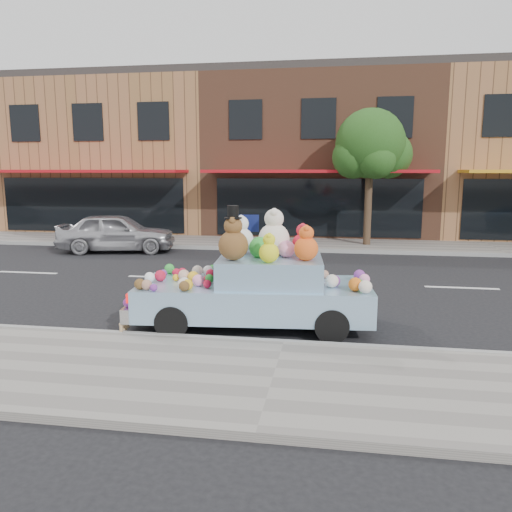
# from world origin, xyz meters

# --- Properties ---
(ground) EXTENTS (120.00, 120.00, 0.00)m
(ground) POSITION_xyz_m (0.00, 0.00, 0.00)
(ground) COLOR black
(ground) RESTS_ON ground
(near_sidewalk) EXTENTS (60.00, 3.00, 0.12)m
(near_sidewalk) POSITION_xyz_m (0.00, -6.50, 0.06)
(near_sidewalk) COLOR gray
(near_sidewalk) RESTS_ON ground
(far_sidewalk) EXTENTS (60.00, 3.00, 0.12)m
(far_sidewalk) POSITION_xyz_m (0.00, 6.50, 0.06)
(far_sidewalk) COLOR gray
(far_sidewalk) RESTS_ON ground
(near_kerb) EXTENTS (60.00, 0.12, 0.13)m
(near_kerb) POSITION_xyz_m (0.00, -5.00, 0.07)
(near_kerb) COLOR gray
(near_kerb) RESTS_ON ground
(far_kerb) EXTENTS (60.00, 0.12, 0.13)m
(far_kerb) POSITION_xyz_m (0.00, 5.00, 0.07)
(far_kerb) COLOR gray
(far_kerb) RESTS_ON ground
(storefront_left) EXTENTS (10.00, 9.80, 7.30)m
(storefront_left) POSITION_xyz_m (-10.00, 11.97, 3.64)
(storefront_left) COLOR #94623E
(storefront_left) RESTS_ON ground
(storefront_mid) EXTENTS (10.00, 9.80, 7.30)m
(storefront_mid) POSITION_xyz_m (0.00, 11.97, 3.64)
(storefront_mid) COLOR brown
(storefront_mid) RESTS_ON ground
(street_tree) EXTENTS (3.00, 2.70, 5.22)m
(street_tree) POSITION_xyz_m (2.03, 6.55, 3.69)
(street_tree) COLOR #38281C
(street_tree) RESTS_ON ground
(car_silver) EXTENTS (4.41, 2.48, 1.42)m
(car_silver) POSITION_xyz_m (-7.06, 3.98, 0.71)
(car_silver) COLOR #B1B1B6
(car_silver) RESTS_ON ground
(art_car) EXTENTS (4.61, 2.11, 2.33)m
(art_car) POSITION_xyz_m (-0.64, -3.94, 0.81)
(art_car) COLOR black
(art_car) RESTS_ON ground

